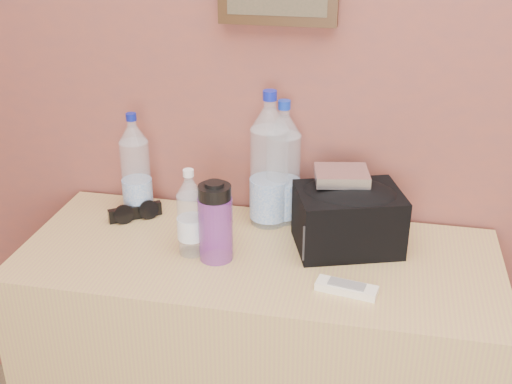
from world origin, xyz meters
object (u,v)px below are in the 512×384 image
(dresser, at_px, (257,371))
(pet_small, at_px, (191,217))
(ac_remote, at_px, (347,288))
(pet_large_b, at_px, (269,167))
(foil_packet, at_px, (342,176))
(pet_large_c, at_px, (283,169))
(pet_large_a, at_px, (136,170))
(nalgene_bottle, at_px, (215,222))
(toiletry_bag, at_px, (348,216))
(sunglasses, at_px, (135,212))

(dresser, height_order, pet_small, pet_small)
(ac_remote, bearing_deg, pet_large_b, 137.98)
(dresser, relative_size, foil_packet, 9.21)
(pet_large_c, xyz_separation_m, pet_small, (-0.19, -0.23, -0.05))
(pet_large_a, distance_m, pet_small, 0.28)
(nalgene_bottle, xyz_separation_m, toiletry_bag, (0.31, 0.12, -0.01))
(pet_large_c, height_order, pet_small, pet_large_c)
(nalgene_bottle, bearing_deg, sunglasses, 149.95)
(pet_small, bearing_deg, pet_large_b, 51.93)
(pet_small, bearing_deg, pet_large_c, 49.64)
(pet_large_c, height_order, toiletry_bag, pet_large_c)
(pet_small, bearing_deg, nalgene_bottle, -11.50)
(sunglasses, bearing_deg, pet_large_c, -24.38)
(pet_large_a, height_order, toiletry_bag, pet_large_a)
(pet_large_c, height_order, sunglasses, pet_large_c)
(pet_small, height_order, sunglasses, pet_small)
(foil_packet, bearing_deg, sunglasses, 178.22)
(pet_large_a, bearing_deg, pet_small, -41.04)
(pet_large_c, relative_size, nalgene_bottle, 1.66)
(pet_small, height_order, ac_remote, pet_small)
(pet_small, distance_m, foil_packet, 0.39)
(nalgene_bottle, height_order, sunglasses, nalgene_bottle)
(pet_small, height_order, toiletry_bag, pet_small)
(pet_large_b, xyz_separation_m, ac_remote, (0.24, -0.30, -0.15))
(dresser, height_order, foil_packet, foil_packet)
(toiletry_bag, distance_m, foil_packet, 0.10)
(nalgene_bottle, bearing_deg, toiletry_bag, 21.67)
(pet_large_a, bearing_deg, nalgene_bottle, -35.40)
(ac_remote, bearing_deg, toiletry_bag, 104.35)
(sunglasses, distance_m, foil_packet, 0.59)
(pet_small, distance_m, toiletry_bag, 0.39)
(pet_small, bearing_deg, pet_large_a, 138.96)
(pet_large_a, xyz_separation_m, pet_small, (0.21, -0.18, -0.03))
(pet_large_b, height_order, pet_large_c, pet_large_b)
(foil_packet, bearing_deg, pet_large_a, 174.28)
(pet_large_b, bearing_deg, toiletry_bag, -22.71)
(dresser, distance_m, ac_remote, 0.47)
(dresser, height_order, nalgene_bottle, nalgene_bottle)
(pet_large_b, bearing_deg, foil_packet, -20.72)
(ac_remote, height_order, toiletry_bag, toiletry_bag)
(pet_large_c, distance_m, ac_remote, 0.41)
(pet_large_b, bearing_deg, ac_remote, -51.82)
(sunglasses, relative_size, foil_packet, 1.13)
(sunglasses, bearing_deg, dresser, -53.57)
(nalgene_bottle, bearing_deg, ac_remote, -14.54)
(dresser, relative_size, pet_large_b, 3.24)
(toiletry_bag, bearing_deg, nalgene_bottle, -176.90)
(sunglasses, relative_size, toiletry_bag, 0.58)
(foil_packet, bearing_deg, dresser, -152.04)
(pet_large_a, distance_m, toiletry_bag, 0.60)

